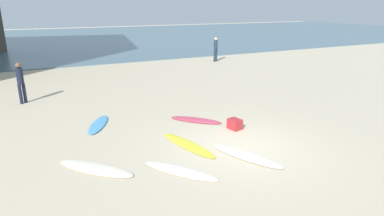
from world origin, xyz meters
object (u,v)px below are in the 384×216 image
surfboard_0 (188,145)px  surfboard_5 (180,171)px  beach_cooler (235,124)px  beachgoer_near (20,81)px  surfboard_2 (196,120)px  beachgoer_mid (216,48)px  surfboard_1 (246,156)px  surfboard_4 (95,168)px  surfboard_3 (98,124)px

surfboard_0 → surfboard_5: 1.69m
surfboard_0 → beach_cooler: beach_cooler is taller
surfboard_0 → beachgoer_near: (-4.57, 7.42, 1.00)m
surfboard_2 → beachgoer_near: bearing=-87.0°
surfboard_2 → beach_cooler: 1.60m
beachgoer_mid → surfboard_1: bearing=-127.8°
surfboard_1 → beachgoer_mid: size_ratio=1.29×
surfboard_4 → surfboard_5: bearing=108.6°
surfboard_5 → beach_cooler: beach_cooler is taller
surfboard_1 → beachgoer_mid: beachgoer_mid is taller
surfboard_1 → surfboard_3: same height
beachgoer_mid → surfboard_2: bearing=-134.0°
beachgoer_near → beachgoer_mid: 14.58m
surfboard_4 → beachgoer_mid: beachgoer_mid is taller
surfboard_1 → beachgoer_mid: (7.58, 14.80, 0.99)m
surfboard_0 → surfboard_1: (1.17, -1.44, 0.01)m
beach_cooler → surfboard_0: bearing=-164.3°
surfboard_4 → beachgoer_near: (-1.69, 7.72, 0.99)m
surfboard_5 → beachgoer_near: (-3.66, 8.84, 0.99)m
surfboard_3 → surfboard_2: bearing=6.6°
beach_cooler → surfboard_4: bearing=-169.9°
surfboard_1 → beachgoer_near: size_ratio=1.30×
surfboard_2 → surfboard_4: bearing=-15.3°
surfboard_1 → surfboard_3: size_ratio=1.20×
surfboard_2 → beach_cooler: beach_cooler is taller
surfboard_1 → beachgoer_mid: bearing=-139.1°
surfboard_0 → surfboard_5: surfboard_5 is taller
beachgoer_mid → beachgoer_near: bearing=-166.7°
surfboard_0 → beachgoer_near: beachgoer_near is taller
surfboard_3 → beachgoer_near: beachgoer_near is taller
surfboard_3 → beachgoer_near: size_ratio=1.08×
surfboard_2 → surfboard_4: (-4.13, -2.23, -0.00)m
surfboard_0 → beachgoer_mid: 16.00m
beachgoer_mid → beach_cooler: size_ratio=4.00×
surfboard_4 → beach_cooler: (4.99, 0.89, 0.14)m
beachgoer_mid → surfboard_4: bearing=-141.1°
surfboard_4 → beach_cooler: beach_cooler is taller
beachgoer_mid → beach_cooler: bearing=-128.2°
surfboard_0 → surfboard_5: size_ratio=1.12×
surfboard_0 → surfboard_1: 1.85m
surfboard_1 → beach_cooler: bearing=-136.8°
surfboard_2 → surfboard_5: 3.98m
surfboard_3 → beach_cooler: (4.25, -2.49, 0.14)m
beachgoer_near → surfboard_4: bearing=-112.8°
surfboard_4 → surfboard_5: (1.98, -1.12, -0.01)m
surfboard_1 → surfboard_3: bearing=-75.8°
beach_cooler → surfboard_2: bearing=122.7°
surfboard_0 → surfboard_2: size_ratio=1.22×
surfboard_0 → surfboard_4: size_ratio=1.05×
surfboard_0 → surfboard_4: 2.90m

